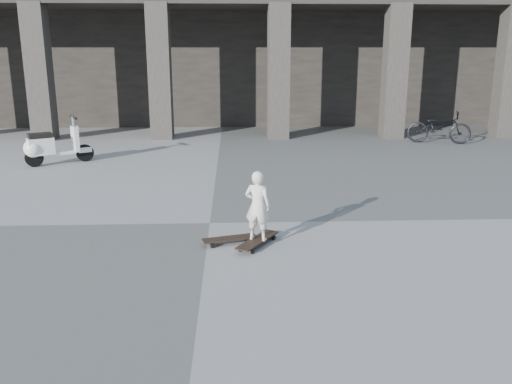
{
  "coord_description": "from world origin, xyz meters",
  "views": [
    {
      "loc": [
        0.38,
        -8.23,
        2.69
      ],
      "look_at": [
        0.71,
        -0.55,
        0.65
      ],
      "focal_mm": 38.0,
      "sensor_mm": 36.0,
      "label": 1
    }
  ],
  "objects_px": {
    "scooter": "(47,147)",
    "bicycle": "(439,127)",
    "longboard": "(258,241)",
    "skateboard_spare": "(230,239)",
    "child": "(258,206)"
  },
  "relations": [
    {
      "from": "scooter",
      "to": "bicycle",
      "type": "distance_m",
      "value": 10.78
    },
    {
      "from": "longboard",
      "to": "skateboard_spare",
      "type": "distance_m",
      "value": 0.4
    },
    {
      "from": "child",
      "to": "bicycle",
      "type": "relative_size",
      "value": 0.55
    },
    {
      "from": "longboard",
      "to": "scooter",
      "type": "bearing_deg",
      "value": 71.45
    },
    {
      "from": "child",
      "to": "scooter",
      "type": "bearing_deg",
      "value": -30.71
    },
    {
      "from": "skateboard_spare",
      "to": "child",
      "type": "distance_m",
      "value": 0.65
    },
    {
      "from": "longboard",
      "to": "child",
      "type": "bearing_deg",
      "value": 58.15
    },
    {
      "from": "longboard",
      "to": "scooter",
      "type": "height_order",
      "value": "scooter"
    },
    {
      "from": "skateboard_spare",
      "to": "scooter",
      "type": "relative_size",
      "value": 0.55
    },
    {
      "from": "longboard",
      "to": "bicycle",
      "type": "distance_m",
      "value": 10.12
    },
    {
      "from": "bicycle",
      "to": "longboard",
      "type": "bearing_deg",
      "value": 162.52
    },
    {
      "from": "longboard",
      "to": "scooter",
      "type": "distance_m",
      "value": 7.39
    },
    {
      "from": "scooter",
      "to": "bicycle",
      "type": "height_order",
      "value": "scooter"
    },
    {
      "from": "skateboard_spare",
      "to": "child",
      "type": "relative_size",
      "value": 0.81
    },
    {
      "from": "bicycle",
      "to": "skateboard_spare",
      "type": "bearing_deg",
      "value": 160.43
    }
  ]
}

